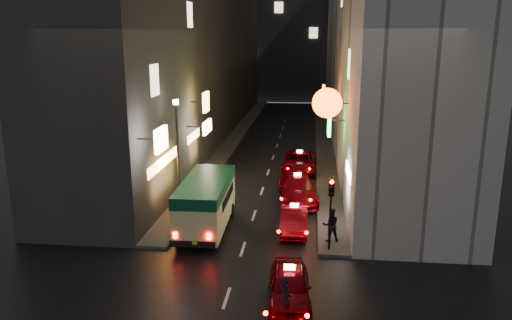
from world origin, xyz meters
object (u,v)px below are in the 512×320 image
(taxi_near, at_px, (289,283))
(traffic_light, at_px, (331,198))
(pedestrian_crossing, at_px, (285,296))
(lamp_post, at_px, (178,148))
(minibus, at_px, (206,198))

(taxi_near, height_order, traffic_light, traffic_light)
(traffic_light, bearing_deg, pedestrian_crossing, -106.35)
(traffic_light, bearing_deg, lamp_post, 151.09)
(taxi_near, bearing_deg, lamp_post, 126.17)
(lamp_post, bearing_deg, taxi_near, -53.83)
(taxi_near, xyz_separation_m, pedestrian_crossing, (-0.08, -1.33, 0.20))
(taxi_near, bearing_deg, pedestrian_crossing, -93.61)
(minibus, bearing_deg, taxi_near, -55.69)
(pedestrian_crossing, bearing_deg, minibus, 11.70)
(minibus, height_order, traffic_light, traffic_light)
(minibus, bearing_deg, traffic_light, -19.65)
(minibus, relative_size, traffic_light, 1.79)
(taxi_near, distance_m, lamp_post, 11.53)
(lamp_post, bearing_deg, minibus, -48.94)
(taxi_near, height_order, pedestrian_crossing, pedestrian_crossing)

